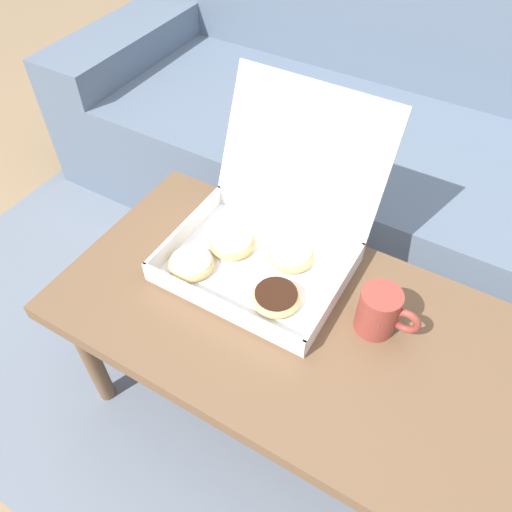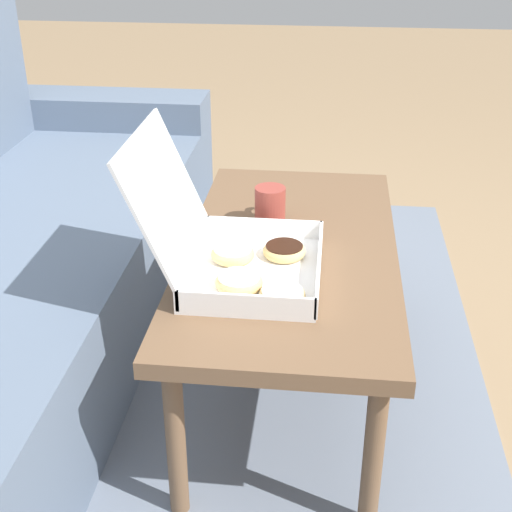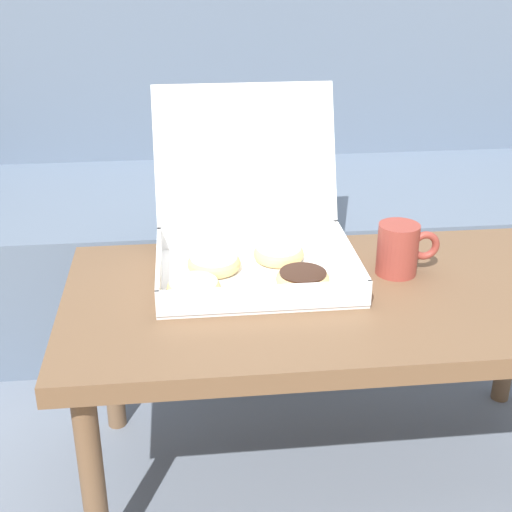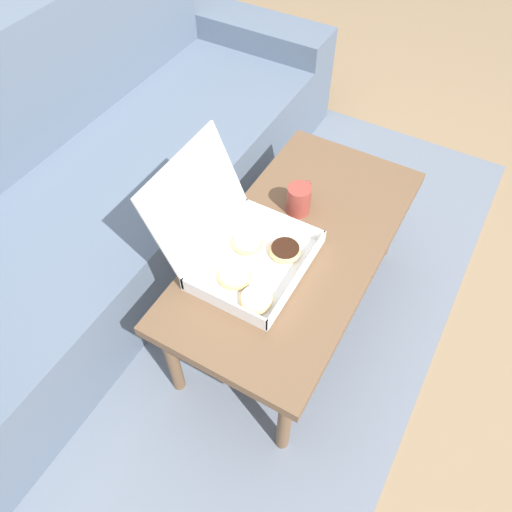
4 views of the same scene
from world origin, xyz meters
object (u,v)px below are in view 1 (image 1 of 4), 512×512
object	(u,v)px
couch	(423,154)
coffee_mug	(380,312)
pastry_box	(264,239)
coffee_table	(303,335)

from	to	relation	value
couch	coffee_mug	bearing A→B (deg)	-81.25
pastry_box	coffee_mug	world-z (taller)	pastry_box
couch	coffee_table	world-z (taller)	couch
couch	pastry_box	bearing A→B (deg)	-101.59
pastry_box	coffee_mug	distance (m)	0.31
pastry_box	coffee_mug	size ratio (longest dim) A/B	3.31
pastry_box	coffee_mug	bearing A→B (deg)	-9.76
coffee_table	pastry_box	bearing A→B (deg)	144.88
coffee_table	coffee_mug	size ratio (longest dim) A/B	8.38
pastry_box	couch	bearing A→B (deg)	78.41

